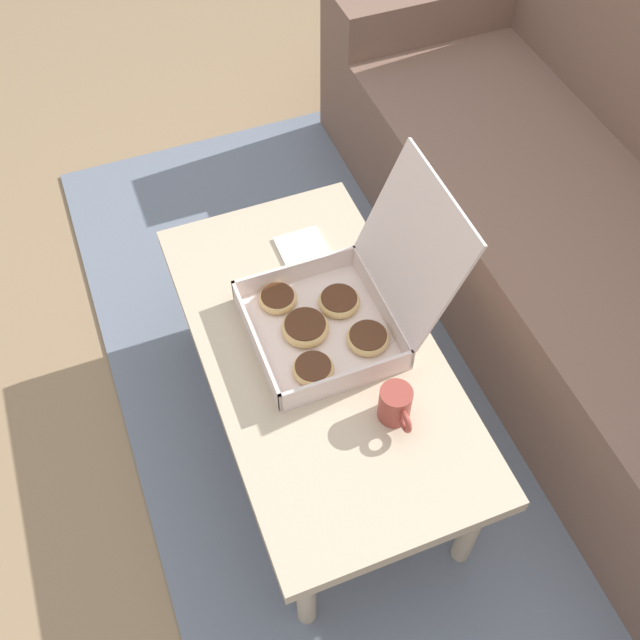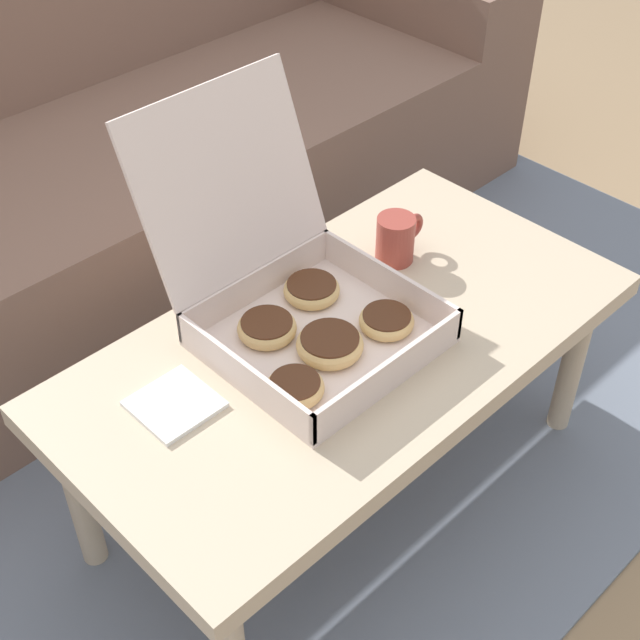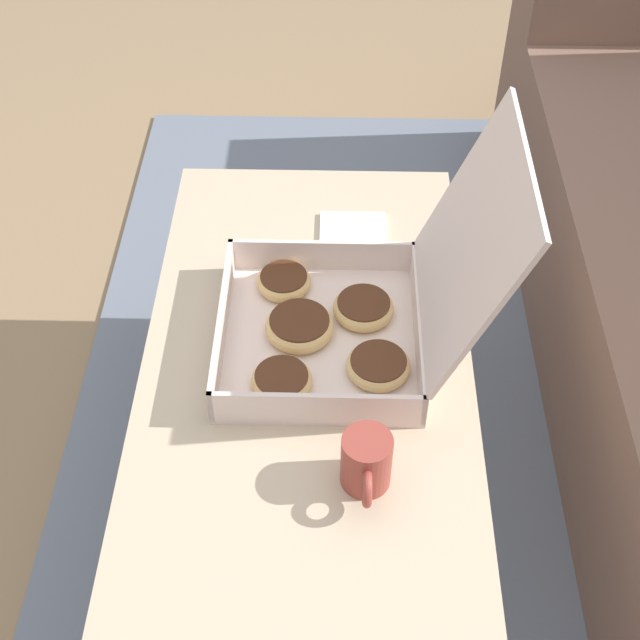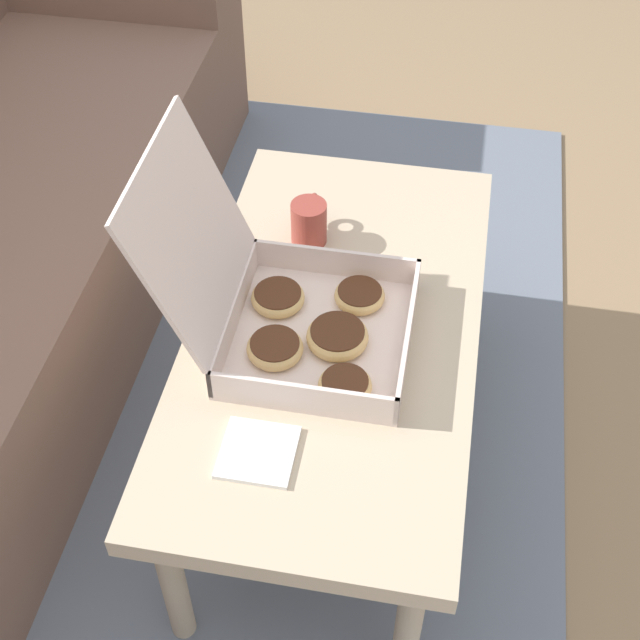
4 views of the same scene
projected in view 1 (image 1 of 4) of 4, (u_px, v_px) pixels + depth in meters
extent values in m
plane|color=#937756|center=(361.00, 418.00, 2.05)|extent=(12.00, 12.00, 0.00)
cube|color=slate|center=(458.00, 384.00, 2.11)|extent=(2.54, 1.81, 0.01)
cube|color=#7A5B4C|center=(581.00, 306.00, 2.03)|extent=(1.94, 0.58, 0.41)
cube|color=#7A5B4C|center=(438.00, 53.00, 2.60)|extent=(0.24, 0.78, 0.56)
cube|color=#C6B293|center=(319.00, 355.00, 1.72)|extent=(0.99, 0.52, 0.04)
cylinder|color=#C6B293|center=(196.00, 295.00, 2.08)|extent=(0.04, 0.04, 0.36)
cylinder|color=#C6B293|center=(306.00, 592.00, 1.60)|extent=(0.04, 0.04, 0.36)
cylinder|color=#C6B293|center=(329.00, 257.00, 2.17)|extent=(0.04, 0.04, 0.36)
cylinder|color=#C6B293|center=(471.00, 527.00, 1.68)|extent=(0.04, 0.04, 0.36)
cube|color=silver|center=(320.00, 332.00, 1.73)|extent=(0.34, 0.32, 0.01)
cube|color=silver|center=(256.00, 343.00, 1.67)|extent=(0.34, 0.01, 0.06)
cube|color=silver|center=(382.00, 304.00, 1.74)|extent=(0.34, 0.01, 0.06)
cube|color=silver|center=(295.00, 272.00, 1.80)|extent=(0.01, 0.32, 0.06)
cube|color=silver|center=(347.00, 380.00, 1.61)|extent=(0.01, 0.32, 0.06)
cube|color=silver|center=(413.00, 246.00, 1.61)|extent=(0.34, 0.12, 0.30)
torus|color=#E5BC75|center=(339.00, 301.00, 1.76)|extent=(0.10, 0.10, 0.03)
cylinder|color=#472614|center=(339.00, 299.00, 1.76)|extent=(0.09, 0.09, 0.01)
torus|color=#E5BC75|center=(305.00, 328.00, 1.72)|extent=(0.11, 0.11, 0.03)
cylinder|color=#472614|center=(305.00, 325.00, 1.71)|extent=(0.10, 0.10, 0.01)
torus|color=#E5BC75|center=(368.00, 338.00, 1.70)|extent=(0.10, 0.10, 0.03)
cylinder|color=#472614|center=(368.00, 336.00, 1.69)|extent=(0.09, 0.09, 0.01)
torus|color=#E5BC75|center=(313.00, 369.00, 1.65)|extent=(0.09, 0.09, 0.03)
cylinder|color=#472614|center=(313.00, 367.00, 1.64)|extent=(0.08, 0.08, 0.01)
torus|color=#E5BC75|center=(278.00, 299.00, 1.77)|extent=(0.09, 0.09, 0.03)
cylinder|color=#472614|center=(278.00, 297.00, 1.76)|extent=(0.08, 0.08, 0.01)
cylinder|color=#993D33|center=(395.00, 404.00, 1.57)|extent=(0.07, 0.07, 0.09)
torus|color=#993D33|center=(405.00, 421.00, 1.54)|extent=(0.05, 0.01, 0.05)
cube|color=white|center=(303.00, 248.00, 1.89)|extent=(0.12, 0.12, 0.01)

